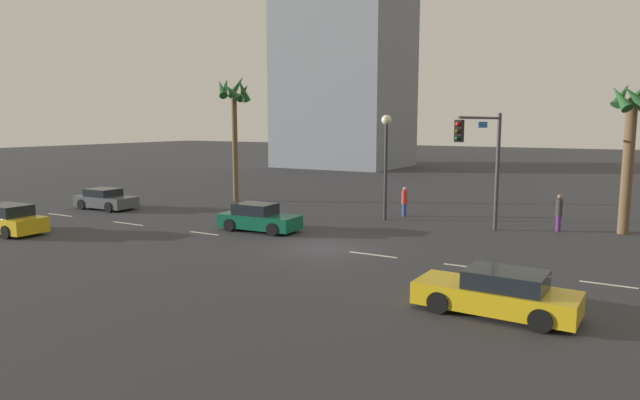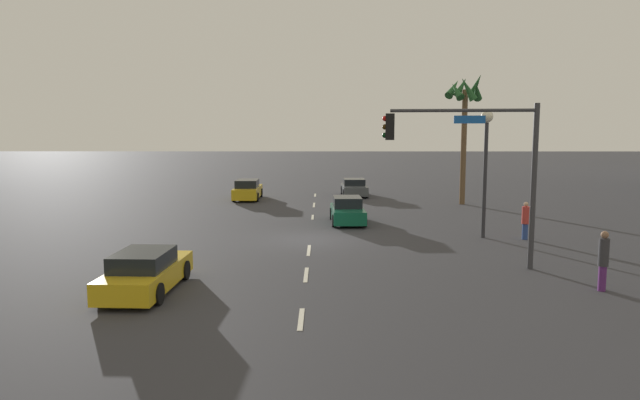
# 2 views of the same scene
# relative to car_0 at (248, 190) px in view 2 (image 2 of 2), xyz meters

# --- Properties ---
(ground_plane) EXTENTS (220.00, 220.00, 0.00)m
(ground_plane) POSITION_rel_car_0_xyz_m (15.36, 4.86, -0.67)
(ground_plane) COLOR #333338
(lane_stripe_0) EXTENTS (2.17, 0.14, 0.01)m
(lane_stripe_0) POSITION_rel_car_0_xyz_m (-2.64, 4.86, -0.66)
(lane_stripe_0) COLOR silver
(lane_stripe_0) RESTS_ON ground_plane
(lane_stripe_1) EXTENTS (2.34, 0.14, 0.01)m
(lane_stripe_1) POSITION_rel_car_0_xyz_m (3.18, 4.86, -0.66)
(lane_stripe_1) COLOR silver
(lane_stripe_1) RESTS_ON ground_plane
(lane_stripe_2) EXTENTS (1.81, 0.14, 0.01)m
(lane_stripe_2) POSITION_rel_car_0_xyz_m (8.62, 4.86, -0.66)
(lane_stripe_2) COLOR silver
(lane_stripe_2) RESTS_ON ground_plane
(lane_stripe_3) EXTENTS (2.17, 0.14, 0.01)m
(lane_stripe_3) POSITION_rel_car_0_xyz_m (17.79, 4.86, -0.66)
(lane_stripe_3) COLOR silver
(lane_stripe_3) RESTS_ON ground_plane
(lane_stripe_4) EXTENTS (2.04, 0.14, 0.01)m
(lane_stripe_4) POSITION_rel_car_0_xyz_m (21.86, 4.86, -0.66)
(lane_stripe_4) COLOR silver
(lane_stripe_4) RESTS_ON ground_plane
(lane_stripe_5) EXTENTS (1.80, 0.14, 0.01)m
(lane_stripe_5) POSITION_rel_car_0_xyz_m (26.56, 4.86, -0.66)
(lane_stripe_5) COLOR silver
(lane_stripe_5) RESTS_ON ground_plane
(car_0) EXTENTS (4.60, 1.89, 1.45)m
(car_0) POSITION_rel_car_0_xyz_m (0.00, 0.00, 0.00)
(car_0) COLOR gold
(car_0) RESTS_ON ground_plane
(car_1) EXTENTS (4.19, 1.91, 1.39)m
(car_1) POSITION_rel_car_0_xyz_m (10.55, 6.78, -0.03)
(car_1) COLOR #0F5138
(car_1) RESTS_ON ground_plane
(car_2) EXTENTS (4.58, 1.97, 1.32)m
(car_2) POSITION_rel_car_0_xyz_m (23.93, -0.05, -0.06)
(car_2) COLOR gold
(car_2) RESTS_ON ground_plane
(car_3) EXTENTS (4.03, 1.98, 1.30)m
(car_3) POSITION_rel_car_0_xyz_m (-2.24, 7.85, -0.06)
(car_3) COLOR #474C51
(car_3) RESTS_ON ground_plane
(traffic_signal) EXTENTS (0.84, 5.45, 5.93)m
(traffic_signal) POSITION_rel_car_0_xyz_m (20.74, 11.07, 3.40)
(traffic_signal) COLOR #38383D
(traffic_signal) RESTS_ON ground_plane
(streetlamp) EXTENTS (0.56, 0.56, 5.89)m
(streetlamp) POSITION_rel_car_0_xyz_m (14.85, 12.94, 3.48)
(streetlamp) COLOR #2D2D33
(streetlamp) RESTS_ON ground_plane
(pedestrian_0) EXTENTS (0.41, 0.41, 1.90)m
(pedestrian_0) POSITION_rel_car_0_xyz_m (23.80, 14.16, 0.35)
(pedestrian_0) COLOR #59266B
(pedestrian_0) RESTS_ON ground_plane
(pedestrian_1) EXTENTS (0.47, 0.47, 1.73)m
(pedestrian_1) POSITION_rel_car_0_xyz_m (15.30, 14.73, 0.25)
(pedestrian_1) COLOR #2D478C
(pedestrian_1) RESTS_ON ground_plane
(palm_tree_1) EXTENTS (2.48, 2.76, 8.79)m
(palm_tree_1) POSITION_rel_car_0_xyz_m (2.65, 14.90, 6.03)
(palm_tree_1) COLOR brown
(palm_tree_1) RESTS_ON ground_plane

